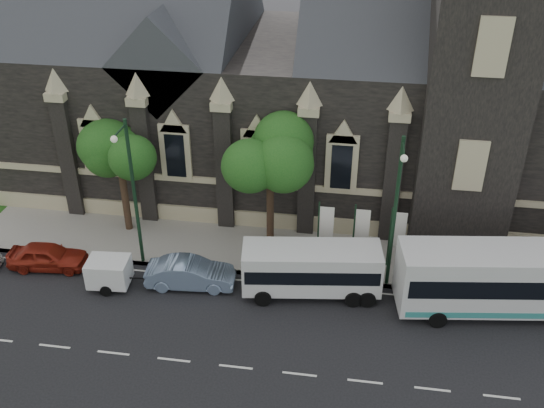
% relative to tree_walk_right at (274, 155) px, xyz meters
% --- Properties ---
extents(ground, '(160.00, 160.00, 0.00)m').
position_rel_tree_walk_right_xyz_m(ground, '(-3.21, -10.71, -5.82)').
color(ground, black).
rests_on(ground, ground).
extents(sidewalk, '(80.00, 5.00, 0.15)m').
position_rel_tree_walk_right_xyz_m(sidewalk, '(-3.21, -1.21, -5.74)').
color(sidewalk, gray).
rests_on(sidewalk, ground).
extents(museum, '(40.00, 17.70, 29.90)m').
position_rel_tree_walk_right_xyz_m(museum, '(1.90, 8.07, 2.35)').
color(museum, black).
rests_on(museum, ground).
extents(tree_walk_right, '(4.08, 4.08, 7.80)m').
position_rel_tree_walk_right_xyz_m(tree_walk_right, '(0.00, 0.00, 0.00)').
color(tree_walk_right, black).
rests_on(tree_walk_right, ground).
extents(tree_walk_left, '(3.91, 3.91, 7.64)m').
position_rel_tree_walk_right_xyz_m(tree_walk_left, '(-9.01, -0.01, -0.08)').
color(tree_walk_left, black).
rests_on(tree_walk_left, ground).
extents(street_lamp_near, '(0.36, 1.88, 9.00)m').
position_rel_tree_walk_right_xyz_m(street_lamp_near, '(6.79, -3.62, -0.71)').
color(street_lamp_near, '#16321E').
rests_on(street_lamp_near, ground).
extents(street_lamp_mid, '(0.36, 1.88, 9.00)m').
position_rel_tree_walk_right_xyz_m(street_lamp_mid, '(-7.21, -3.62, -0.71)').
color(street_lamp_mid, '#16321E').
rests_on(street_lamp_mid, ground).
extents(banner_flag_left, '(0.90, 0.10, 4.00)m').
position_rel_tree_walk_right_xyz_m(banner_flag_left, '(3.08, -1.71, -3.43)').
color(banner_flag_left, '#16321E').
rests_on(banner_flag_left, ground).
extents(banner_flag_center, '(0.90, 0.10, 4.00)m').
position_rel_tree_walk_right_xyz_m(banner_flag_center, '(5.08, -1.71, -3.43)').
color(banner_flag_center, '#16321E').
rests_on(banner_flag_center, ground).
extents(banner_flag_right, '(0.90, 0.10, 4.00)m').
position_rel_tree_walk_right_xyz_m(banner_flag_right, '(7.08, -1.71, -3.43)').
color(banner_flag_right, '#16321E').
rests_on(banner_flag_right, ground).
extents(tour_coach, '(13.06, 4.41, 3.74)m').
position_rel_tree_walk_right_xyz_m(tour_coach, '(13.56, -4.51, -3.79)').
color(tour_coach, silver).
rests_on(tour_coach, ground).
extents(shuttle_bus, '(7.56, 3.41, 2.82)m').
position_rel_tree_walk_right_xyz_m(shuttle_bus, '(2.72, -4.64, -4.18)').
color(shuttle_bus, silver).
rests_on(shuttle_bus, ground).
extents(box_trailer, '(3.27, 1.92, 1.72)m').
position_rel_tree_walk_right_xyz_m(box_trailer, '(-8.24, -5.79, -4.84)').
color(box_trailer, silver).
rests_on(box_trailer, ground).
extents(sedan, '(4.98, 2.11, 1.60)m').
position_rel_tree_walk_right_xyz_m(sedan, '(-3.88, -5.05, -5.02)').
color(sedan, '#8097B9').
rests_on(sedan, ground).
extents(car_far_red, '(4.59, 2.19, 1.51)m').
position_rel_tree_walk_right_xyz_m(car_far_red, '(-12.41, -4.65, -5.06)').
color(car_far_red, maroon).
rests_on(car_far_red, ground).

